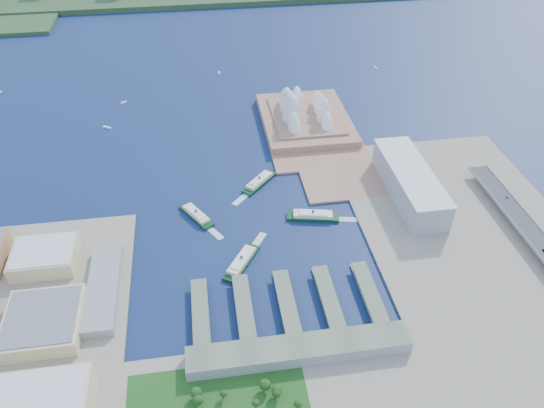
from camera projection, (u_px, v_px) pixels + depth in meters
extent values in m
plane|color=#0E1A44|center=(262.00, 256.00, 579.72)|extent=(3000.00, 3000.00, 0.00)
cube|color=gray|center=(490.00, 263.00, 568.12)|extent=(240.00, 500.00, 3.00)
cube|color=#9B6D55|center=(310.00, 129.00, 794.49)|extent=(135.00, 220.00, 3.00)
cube|color=#95959A|center=(410.00, 183.00, 652.64)|extent=(45.00, 155.00, 35.00)
cube|color=gray|center=(299.00, 350.00, 470.57)|extent=(200.00, 28.00, 12.00)
imported|color=slate|center=(544.00, 251.00, 563.36)|extent=(1.49, 4.29, 1.41)
imported|color=slate|center=(507.00, 197.00, 637.95)|extent=(1.81, 4.46, 1.29)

